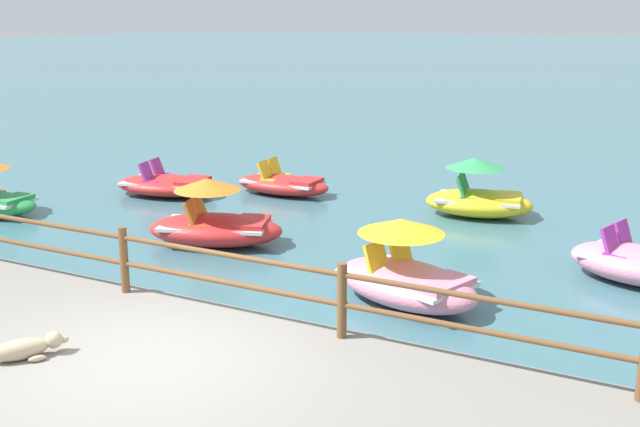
% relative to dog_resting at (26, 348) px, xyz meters
% --- Properties ---
extents(ground_plane, '(200.00, 200.00, 0.00)m').
position_rel_dog_resting_xyz_m(ground_plane, '(1.25, 40.64, -0.52)').
color(ground_plane, '#3D6B75').
extents(dock_railing, '(23.92, 0.12, 0.95)m').
position_rel_dog_resting_xyz_m(dock_railing, '(1.25, 2.19, 0.45)').
color(dock_railing, brown).
rests_on(dock_railing, promenade_dock).
extents(dog_resting, '(0.68, 0.91, 0.26)m').
position_rel_dog_resting_xyz_m(dog_resting, '(0.00, 0.00, 0.00)').
color(dog_resting, tan).
rests_on(dog_resting, promenade_dock).
extents(pedal_boat_0, '(2.83, 2.10, 1.27)m').
position_rel_dog_resting_xyz_m(pedal_boat_0, '(-1.40, 5.73, -0.10)').
color(pedal_boat_0, red).
rests_on(pedal_boat_0, ground).
extents(pedal_boat_1, '(2.47, 1.71, 1.26)m').
position_rel_dog_resting_xyz_m(pedal_boat_1, '(2.39, 10.05, -0.09)').
color(pedal_boat_1, yellow).
rests_on(pedal_boat_1, ground).
extents(pedal_boat_4, '(2.74, 2.07, 1.28)m').
position_rel_dog_resting_xyz_m(pedal_boat_4, '(2.85, 4.59, -0.08)').
color(pedal_boat_4, pink).
rests_on(pedal_boat_4, ground).
extents(pedal_boat_5, '(2.42, 1.12, 0.82)m').
position_rel_dog_resting_xyz_m(pedal_boat_5, '(-2.33, 9.87, -0.27)').
color(pedal_boat_5, red).
rests_on(pedal_boat_5, ground).
extents(pedal_boat_6, '(2.74, 1.82, 0.83)m').
position_rel_dog_resting_xyz_m(pedal_boat_6, '(-4.73, 8.51, -0.27)').
color(pedal_boat_6, red).
rests_on(pedal_boat_6, ground).
extents(pedal_boat_7, '(2.39, 1.80, 0.90)m').
position_rel_dog_resting_xyz_m(pedal_boat_7, '(5.81, 7.18, -0.21)').
color(pedal_boat_7, pink).
rests_on(pedal_boat_7, ground).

